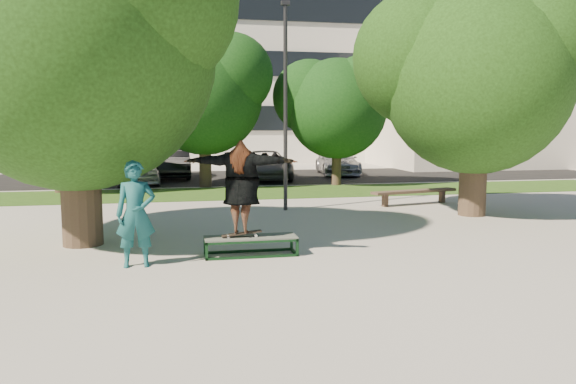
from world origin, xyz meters
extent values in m
plane|color=gray|center=(0.00, 0.00, 0.00)|extent=(120.00, 120.00, 0.00)
cube|color=#1E4012|center=(1.00, 9.50, 0.01)|extent=(30.00, 4.00, 0.02)
cube|color=black|center=(0.00, 16.00, 0.01)|extent=(40.00, 8.00, 0.01)
cylinder|color=#38281E|center=(-4.20, 1.00, 1.60)|extent=(0.84, 0.84, 3.20)
sphere|color=black|center=(-4.20, 1.00, 4.07)|extent=(5.80, 5.80, 5.80)
sphere|color=black|center=(-5.65, 1.87, 4.79)|extent=(4.35, 4.35, 4.35)
cylinder|color=#38281E|center=(6.00, 3.00, 1.50)|extent=(0.76, 0.76, 3.00)
sphere|color=black|center=(6.00, 3.00, 3.78)|extent=(5.20, 5.20, 5.20)
sphere|color=black|center=(4.70, 3.78, 4.43)|extent=(3.90, 3.90, 3.90)
sphere|color=black|center=(7.17, 2.48, 4.69)|extent=(3.64, 3.64, 3.64)
cylinder|color=#38281E|center=(-6.50, 11.00, 1.40)|extent=(0.44, 0.44, 2.80)
sphere|color=black|center=(-6.50, 11.00, 3.46)|extent=(4.40, 4.40, 4.40)
sphere|color=black|center=(-7.60, 11.66, 4.01)|extent=(3.30, 3.30, 3.30)
sphere|color=black|center=(-5.51, 10.56, 4.23)|extent=(3.08, 3.08, 3.08)
cylinder|color=#38281E|center=(-1.00, 12.00, 1.50)|extent=(0.50, 0.50, 3.00)
sphere|color=black|center=(-1.00, 12.00, 3.72)|extent=(4.80, 4.80, 4.80)
sphere|color=black|center=(-2.20, 12.72, 4.32)|extent=(3.60, 3.60, 3.60)
sphere|color=black|center=(0.08, 11.52, 4.56)|extent=(3.36, 3.36, 3.36)
cylinder|color=#38281E|center=(4.50, 11.50, 1.30)|extent=(0.40, 0.40, 2.60)
sphere|color=black|center=(4.50, 11.50, 3.23)|extent=(4.20, 4.20, 4.20)
sphere|color=black|center=(3.45, 12.13, 3.75)|extent=(3.15, 3.15, 3.15)
sphere|color=black|center=(5.45, 11.08, 3.96)|extent=(2.94, 2.94, 2.94)
cylinder|color=#2D2D30|center=(1.00, 5.00, 3.00)|extent=(0.12, 0.12, 6.00)
cube|color=#2D2D30|center=(1.00, 5.00, 6.05)|extent=(0.25, 0.15, 0.12)
cube|color=silver|center=(-2.00, 32.00, 8.00)|extent=(30.00, 14.00, 16.00)
cube|color=black|center=(-2.00, 24.94, 3.00)|extent=(27.60, 0.12, 1.60)
cube|color=black|center=(-2.00, 24.94, 6.50)|extent=(27.60, 0.12, 1.60)
cube|color=black|center=(-2.00, 24.94, 10.00)|extent=(27.60, 0.12, 1.60)
cube|color=beige|center=(18.00, 22.00, 4.00)|extent=(15.00, 10.00, 8.00)
cube|color=#475147|center=(-0.82, -0.67, 0.36)|extent=(1.80, 0.60, 0.03)
cylinder|color=white|center=(-1.27, -0.75, 0.40)|extent=(0.06, 0.03, 0.06)
cylinder|color=white|center=(-1.27, -0.59, 0.40)|extent=(0.06, 0.03, 0.06)
cylinder|color=white|center=(-0.73, -0.75, 0.40)|extent=(0.06, 0.03, 0.06)
cylinder|color=white|center=(-0.73, -0.59, 0.40)|extent=(0.06, 0.03, 0.06)
cube|color=black|center=(-1.00, -0.67, 0.44)|extent=(0.78, 0.20, 0.10)
imported|color=#4D2321|center=(-1.00, -0.67, 1.36)|extent=(2.29, 1.33, 1.81)
imported|color=#165155|center=(-2.95, -1.13, 0.96)|extent=(0.72, 0.49, 1.92)
cube|color=#4E3C2F|center=(4.20, 5.08, 0.21)|extent=(0.19, 0.19, 0.41)
cube|color=#4E3C2F|center=(6.40, 5.60, 0.21)|extent=(0.19, 0.19, 0.41)
cube|color=#4E3C2F|center=(5.30, 5.34, 0.43)|extent=(3.09, 1.12, 0.08)
imported|color=silver|center=(-3.96, 13.83, 0.74)|extent=(2.42, 4.56, 1.48)
imported|color=black|center=(-2.35, 16.26, 0.76)|extent=(1.68, 4.66, 1.53)
imported|color=#4F4F54|center=(1.95, 14.60, 0.68)|extent=(2.63, 5.03, 1.35)
imported|color=#A4A4A9|center=(6.00, 16.46, 0.66)|extent=(2.39, 4.77, 1.33)
camera|label=1|loc=(-2.25, -11.40, 2.54)|focal=35.00mm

